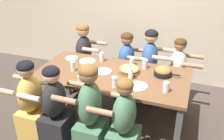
# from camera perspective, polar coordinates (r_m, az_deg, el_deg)

# --- Properties ---
(ground_plane) EXTENTS (18.00, 18.00, 0.00)m
(ground_plane) POSITION_cam_1_polar(r_m,az_deg,el_deg) (3.69, 0.00, -11.34)
(ground_plane) COLOR #423833
(ground_plane) RESTS_ON ground
(dining_table) EXTENTS (2.00, 0.99, 0.76)m
(dining_table) POSITION_cam_1_polar(r_m,az_deg,el_deg) (3.32, 0.00, -1.98)
(dining_table) COLOR brown
(dining_table) RESTS_ON ground
(pizza_board_main) EXTENTS (0.29, 0.29, 0.07)m
(pizza_board_main) POSITION_cam_1_polar(r_m,az_deg,el_deg) (3.32, 3.97, 0.09)
(pizza_board_main) COLOR brown
(pizza_board_main) RESTS_ON dining_table
(skillet_bowl) EXTENTS (0.34, 0.23, 0.13)m
(skillet_bowl) POSITION_cam_1_polar(r_m,az_deg,el_deg) (3.28, 11.61, -0.35)
(skillet_bowl) COLOR black
(skillet_bowl) RESTS_ON dining_table
(empty_plate_a) EXTENTS (0.24, 0.24, 0.02)m
(empty_plate_a) POSITION_cam_1_polar(r_m,az_deg,el_deg) (3.64, -5.69, 2.00)
(empty_plate_a) COLOR white
(empty_plate_a) RESTS_ON dining_table
(empty_plate_b) EXTENTS (0.22, 0.22, 0.02)m
(empty_plate_b) POSITION_cam_1_polar(r_m,az_deg,el_deg) (3.33, -1.95, -0.30)
(empty_plate_b) COLOR white
(empty_plate_b) RESTS_ON dining_table
(empty_plate_c) EXTENTS (0.24, 0.24, 0.02)m
(empty_plate_c) POSITION_cam_1_polar(r_m,az_deg,el_deg) (2.99, 5.89, -3.66)
(empty_plate_c) COLOR white
(empty_plate_c) RESTS_ON dining_table
(empty_plate_d) EXTENTS (0.18, 0.18, 0.02)m
(empty_plate_d) POSITION_cam_1_polar(r_m,az_deg,el_deg) (3.78, -9.18, 2.75)
(empty_plate_d) COLOR white
(empty_plate_d) RESTS_ON dining_table
(cocktail_glass_blue) EXTENTS (0.08, 0.08, 0.11)m
(cocktail_glass_blue) POSITION_cam_1_polar(r_m,az_deg,el_deg) (3.32, -5.41, 0.21)
(cocktail_glass_blue) COLOR silver
(cocktail_glass_blue) RESTS_ON dining_table
(drinking_glass_a) EXTENTS (0.07, 0.07, 0.13)m
(drinking_glass_a) POSITION_cam_1_polar(r_m,az_deg,el_deg) (2.94, 0.62, -2.76)
(drinking_glass_a) COLOR silver
(drinking_glass_a) RESTS_ON dining_table
(drinking_glass_b) EXTENTS (0.06, 0.06, 0.15)m
(drinking_glass_b) POSITION_cam_1_polar(r_m,az_deg,el_deg) (3.12, 4.28, -1.05)
(drinking_glass_b) COLOR silver
(drinking_glass_b) RESTS_ON dining_table
(drinking_glass_c) EXTENTS (0.07, 0.07, 0.12)m
(drinking_glass_c) POSITION_cam_1_polar(r_m,az_deg,el_deg) (3.51, 4.61, 1.88)
(drinking_glass_c) COLOR silver
(drinking_glass_c) RESTS_ON dining_table
(drinking_glass_d) EXTENTS (0.06, 0.06, 0.11)m
(drinking_glass_d) POSITION_cam_1_polar(r_m,az_deg,el_deg) (3.03, -7.23, -2.40)
(drinking_glass_d) COLOR silver
(drinking_glass_d) RESTS_ON dining_table
(drinking_glass_e) EXTENTS (0.07, 0.07, 0.13)m
(drinking_glass_e) POSITION_cam_1_polar(r_m,az_deg,el_deg) (3.62, -2.36, 2.89)
(drinking_glass_e) COLOR silver
(drinking_glass_e) RESTS_ON dining_table
(drinking_glass_f) EXTENTS (0.07, 0.07, 0.13)m
(drinking_glass_f) POSITION_cam_1_polar(r_m,az_deg,el_deg) (2.91, 12.26, -3.97)
(drinking_glass_f) COLOR silver
(drinking_glass_f) RESTS_ON dining_table
(drinking_glass_g) EXTENTS (0.06, 0.06, 0.13)m
(drinking_glass_g) POSITION_cam_1_polar(r_m,az_deg,el_deg) (3.37, -8.93, 0.70)
(drinking_glass_g) COLOR silver
(drinking_glass_g) RESTS_ON dining_table
(drinking_glass_h) EXTENTS (0.07, 0.07, 0.11)m
(drinking_glass_h) POSITION_cam_1_polar(r_m,az_deg,el_deg) (3.11, -5.46, -1.45)
(drinking_glass_h) COLOR silver
(drinking_glass_h) RESTS_ON dining_table
(drinking_glass_i) EXTENTS (0.06, 0.06, 0.12)m
(drinking_glass_i) POSITION_cam_1_polar(r_m,az_deg,el_deg) (3.27, -14.67, -0.64)
(drinking_glass_i) COLOR silver
(drinking_glass_i) RESTS_ON dining_table
(drinking_glass_j) EXTENTS (0.07, 0.07, 0.13)m
(drinking_glass_j) POSITION_cam_1_polar(r_m,az_deg,el_deg) (3.42, 7.50, 1.25)
(drinking_glass_j) COLOR silver
(drinking_glass_j) RESTS_ON dining_table
(diner_far_left) EXTENTS (0.51, 0.40, 1.17)m
(diner_far_left) POSITION_cam_1_polar(r_m,az_deg,el_deg) (4.23, -6.29, 2.30)
(diner_far_left) COLOR #232328
(diner_far_left) RESTS_ON ground
(diner_near_midright) EXTENTS (0.51, 0.40, 1.10)m
(diner_near_midright) POSITION_cam_1_polar(r_m,az_deg,el_deg) (2.75, 2.65, -13.27)
(diner_near_midright) COLOR #477556
(diner_near_midright) RESTS_ON ground
(diner_far_midright) EXTENTS (0.51, 0.40, 1.19)m
(diner_far_midright) POSITION_cam_1_polar(r_m,az_deg,el_deg) (3.91, 8.50, 0.13)
(diner_far_midright) COLOR #2D5193
(diner_far_midright) RESTS_ON ground
(diner_near_midleft) EXTENTS (0.51, 0.40, 1.11)m
(diner_near_midleft) POSITION_cam_1_polar(r_m,az_deg,el_deg) (3.04, -12.79, -9.43)
(diner_near_midleft) COLOR #232328
(diner_near_midleft) RESTS_ON ground
(diner_far_center) EXTENTS (0.51, 0.40, 1.11)m
(diner_far_center) POSITION_cam_1_polar(r_m,az_deg,el_deg) (4.01, 3.31, 0.35)
(diner_far_center) COLOR #2D5193
(diner_far_center) RESTS_ON ground
(diner_far_right) EXTENTS (0.51, 0.40, 1.10)m
(diner_far_right) POSITION_cam_1_polar(r_m,az_deg,el_deg) (3.89, 14.54, -1.48)
(diner_far_right) COLOR silver
(diner_far_right) RESTS_ON ground
(diner_near_left) EXTENTS (0.51, 0.40, 1.12)m
(diner_near_left) POSITION_cam_1_polar(r_m,az_deg,el_deg) (3.21, -17.86, -7.93)
(diner_near_left) COLOR gold
(diner_near_left) RESTS_ON ground
(diner_near_center) EXTENTS (0.51, 0.40, 1.20)m
(diner_near_center) POSITION_cam_1_polar(r_m,az_deg,el_deg) (2.83, -5.08, -10.56)
(diner_near_center) COLOR #477556
(diner_near_center) RESTS_ON ground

